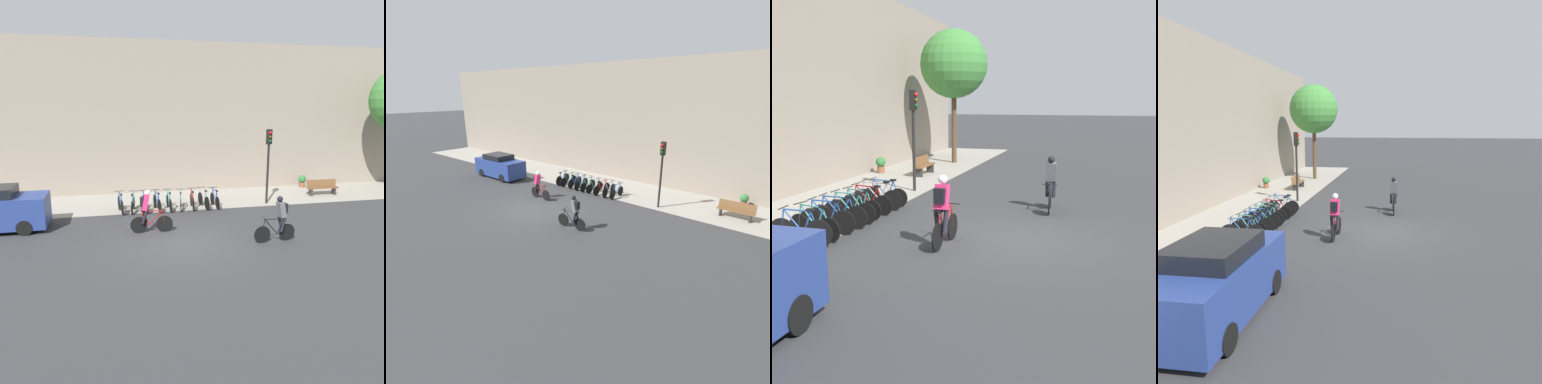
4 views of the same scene
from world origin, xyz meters
The scene contains 17 objects.
ground centered at (0.00, 0.00, 0.00)m, with size 200.00×200.00×0.00m, color #333335.
kerb_strip centered at (0.00, 6.75, 0.00)m, with size 44.00×4.50×0.01m, color gray.
building_facade centered at (0.00, 9.30, 4.34)m, with size 44.00×0.60×8.68m, color gray.
cyclist_pink centered at (-1.13, 1.58, 0.95)m, with size 1.73×0.46×1.78m.
cyclist_grey centered at (3.63, -0.48, 0.95)m, with size 1.69×0.46×1.77m.
parked_bike_0 centered at (-2.10, 4.92, 0.41)m, with size 0.46×1.65×0.99m.
parked_bike_1 centered at (-1.51, 4.92, 0.39)m, with size 0.46×1.62×0.96m.
parked_bike_2 centered at (-0.91, 4.92, 0.40)m, with size 0.46×1.63×0.97m.
parked_bike_3 centered at (-0.32, 4.92, 0.40)m, with size 0.46×1.70×0.97m.
parked_bike_4 centered at (0.27, 4.92, 0.39)m, with size 0.46×1.69×0.95m.
parked_bike_5 centered at (0.86, 4.92, 0.38)m, with size 0.46×1.57×0.94m.
parked_bike_6 centered at (1.46, 4.92, 0.39)m, with size 0.46×1.69×0.95m.
parked_bike_7 centered at (2.05, 4.92, 0.40)m, with size 0.46×1.73×0.97m.
parked_bike_8 centered at (2.65, 4.92, 0.39)m, with size 0.46×1.62×0.95m.
traffic_light_pole centered at (5.52, 5.01, 2.69)m, with size 0.26×0.30×3.90m.
bench centered at (9.47, 6.15, 0.48)m, with size 1.85×0.44×0.89m.
potted_plant centered at (9.39, 8.36, 0.44)m, with size 0.48×0.48×0.78m.
Camera 1 is at (-2.49, -12.96, 4.98)m, focal length 35.00 mm.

